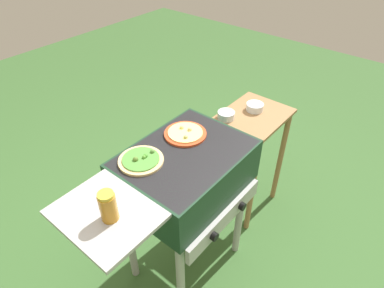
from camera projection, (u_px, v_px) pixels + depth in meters
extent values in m
plane|color=#38602D|center=(187.00, 260.00, 2.13)|extent=(8.00, 8.00, 0.00)
cube|color=#193823|center=(186.00, 171.00, 1.65)|extent=(0.64, 0.48, 0.24)
cube|color=black|center=(185.00, 153.00, 1.58)|extent=(0.61, 0.46, 0.01)
cube|color=#A5A5A5|center=(106.00, 214.00, 1.29)|extent=(0.32, 0.41, 0.02)
cube|color=#A5A5A5|center=(110.00, 232.00, 1.36)|extent=(0.02, 0.02, 0.24)
cube|color=#A5A5A5|center=(225.00, 218.00, 1.63)|extent=(0.58, 0.02, 0.10)
cylinder|color=black|center=(214.00, 237.00, 1.55)|extent=(0.04, 0.02, 0.04)
cylinder|color=black|center=(242.00, 206.00, 1.69)|extent=(0.04, 0.02, 0.04)
cylinder|color=#A5A5A5|center=(181.00, 281.00, 1.67)|extent=(0.04, 0.04, 0.66)
cylinder|color=#A5A5A5|center=(239.00, 216.00, 2.00)|extent=(0.04, 0.04, 0.66)
cylinder|color=#A5A5A5|center=(130.00, 240.00, 1.86)|extent=(0.04, 0.04, 0.66)
cylinder|color=#A5A5A5|center=(191.00, 187.00, 2.19)|extent=(0.04, 0.04, 0.66)
cylinder|color=#C64723|center=(185.00, 134.00, 1.69)|extent=(0.22, 0.22, 0.01)
cylinder|color=#EDD17A|center=(185.00, 132.00, 1.68)|extent=(0.18, 0.18, 0.01)
sphere|color=#E0DF6E|center=(182.00, 128.00, 1.70)|extent=(0.02, 0.02, 0.02)
sphere|color=#E4C576|center=(190.00, 129.00, 1.69)|extent=(0.02, 0.02, 0.02)
sphere|color=#C2C261|center=(186.00, 137.00, 1.64)|extent=(0.02, 0.02, 0.02)
cylinder|color=#E0C17F|center=(141.00, 160.00, 1.52)|extent=(0.21, 0.21, 0.01)
cylinder|color=#4C8C38|center=(141.00, 159.00, 1.52)|extent=(0.17, 0.17, 0.01)
sphere|color=#567B2F|center=(136.00, 159.00, 1.50)|extent=(0.02, 0.02, 0.02)
sphere|color=#57873C|center=(153.00, 151.00, 1.55)|extent=(0.02, 0.02, 0.02)
sphere|color=#529332|center=(144.00, 157.00, 1.52)|extent=(0.02, 0.02, 0.02)
sphere|color=#42882B|center=(146.00, 156.00, 1.52)|extent=(0.02, 0.02, 0.02)
cylinder|color=#B77A1E|center=(108.00, 207.00, 1.23)|extent=(0.07, 0.07, 0.12)
cylinder|color=gold|center=(105.00, 195.00, 1.19)|extent=(0.06, 0.06, 0.01)
cube|color=olive|center=(254.00, 115.00, 2.05)|extent=(0.44, 0.36, 0.02)
cylinder|color=olive|center=(252.00, 188.00, 2.11)|extent=(0.04, 0.04, 0.77)
cylinder|color=olive|center=(280.00, 158.00, 2.34)|extent=(0.04, 0.04, 0.77)
cylinder|color=olive|center=(214.00, 168.00, 2.26)|extent=(0.04, 0.04, 0.77)
cylinder|color=olive|center=(244.00, 142.00, 2.49)|extent=(0.04, 0.04, 0.77)
cylinder|color=silver|center=(255.00, 107.00, 2.07)|extent=(0.11, 0.11, 0.04)
cylinder|color=#996B47|center=(255.00, 108.00, 2.07)|extent=(0.09, 0.09, 0.02)
cylinder|color=silver|center=(226.00, 115.00, 2.00)|extent=(0.10, 0.10, 0.04)
cylinder|color=beige|center=(226.00, 116.00, 2.00)|extent=(0.09, 0.09, 0.02)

